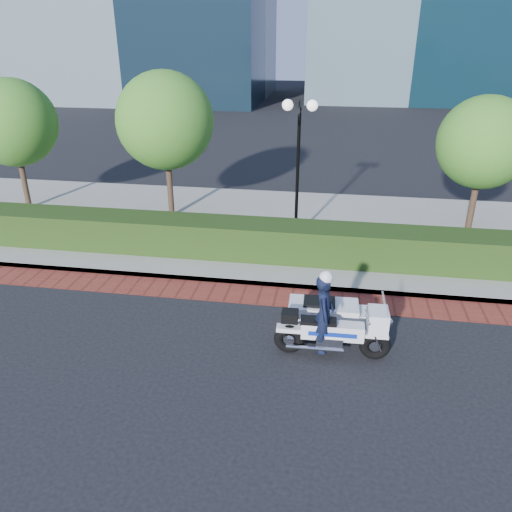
# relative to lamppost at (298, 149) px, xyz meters

# --- Properties ---
(ground) EXTENTS (120.00, 120.00, 0.00)m
(ground) POSITION_rel_lamppost_xyz_m (-1.00, -5.20, -2.96)
(ground) COLOR black
(ground) RESTS_ON ground
(brick_strip) EXTENTS (60.00, 1.00, 0.01)m
(brick_strip) POSITION_rel_lamppost_xyz_m (-1.00, -3.70, -2.95)
(brick_strip) COLOR maroon
(brick_strip) RESTS_ON ground
(sidewalk) EXTENTS (60.00, 8.00, 0.15)m
(sidewalk) POSITION_rel_lamppost_xyz_m (-1.00, 0.80, -2.88)
(sidewalk) COLOR gray
(sidewalk) RESTS_ON ground
(hedge_main) EXTENTS (18.00, 1.20, 1.00)m
(hedge_main) POSITION_rel_lamppost_xyz_m (-1.00, -1.60, -2.31)
(hedge_main) COLOR black
(hedge_main) RESTS_ON sidewalk
(lamppost) EXTENTS (1.02, 0.70, 4.21)m
(lamppost) POSITION_rel_lamppost_xyz_m (0.00, 0.00, 0.00)
(lamppost) COLOR black
(lamppost) RESTS_ON sidewalk
(tree_a) EXTENTS (3.00, 3.00, 4.58)m
(tree_a) POSITION_rel_lamppost_xyz_m (-10.00, 1.30, 0.26)
(tree_a) COLOR #332319
(tree_a) RESTS_ON sidewalk
(tree_b) EXTENTS (3.20, 3.20, 4.89)m
(tree_b) POSITION_rel_lamppost_xyz_m (-4.50, 1.30, 0.48)
(tree_b) COLOR #332319
(tree_b) RESTS_ON sidewalk
(tree_c) EXTENTS (2.80, 2.80, 4.30)m
(tree_c) POSITION_rel_lamppost_xyz_m (5.50, 1.30, 0.09)
(tree_c) COLOR #332319
(tree_c) RESTS_ON sidewalk
(police_motorcycle) EXTENTS (2.39, 1.68, 1.93)m
(police_motorcycle) POSITION_rel_lamppost_xyz_m (1.17, -5.65, -2.30)
(police_motorcycle) COLOR black
(police_motorcycle) RESTS_ON ground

